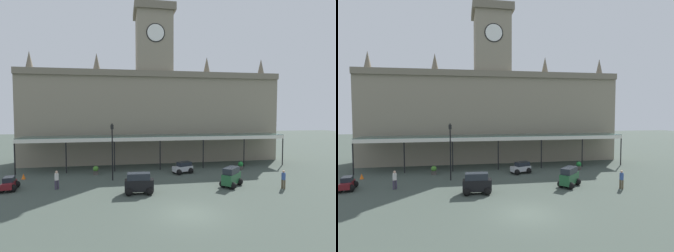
% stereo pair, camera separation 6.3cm
% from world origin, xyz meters
% --- Properties ---
extents(ground_plane, '(140.00, 140.00, 0.00)m').
position_xyz_m(ground_plane, '(0.00, 0.00, 0.00)').
color(ground_plane, '#3E4941').
extents(station_building, '(34.64, 6.00, 21.30)m').
position_xyz_m(station_building, '(-0.00, 20.31, 7.06)').
color(station_building, gray).
rests_on(station_building, ground).
extents(entrance_canopy, '(32.09, 3.26, 3.97)m').
position_xyz_m(entrance_canopy, '(0.00, 15.08, 3.82)').
color(entrance_canopy, '#38564C').
rests_on(entrance_canopy, ground).
extents(car_silver_estate, '(2.42, 2.01, 1.27)m').
position_xyz_m(car_silver_estate, '(2.25, 11.50, 0.56)').
color(car_silver_estate, '#B2B5BA').
rests_on(car_silver_estate, ground).
extents(car_black_van, '(2.44, 1.67, 1.77)m').
position_xyz_m(car_black_van, '(-3.03, 4.94, 0.81)').
color(car_black_van, black).
rests_on(car_black_van, ground).
extents(car_maroon_sedan, '(1.71, 2.16, 1.19)m').
position_xyz_m(car_maroon_sedan, '(-14.24, 7.84, 0.50)').
color(car_maroon_sedan, maroon).
rests_on(car_maroon_sedan, ground).
extents(car_green_van, '(2.52, 2.51, 1.77)m').
position_xyz_m(car_green_van, '(5.52, 5.77, 0.81)').
color(car_green_van, '#1E512D').
rests_on(car_green_van, ground).
extents(pedestrian_near_entrance, '(0.34, 0.34, 1.67)m').
position_xyz_m(pedestrian_near_entrance, '(-10.18, 7.48, 0.91)').
color(pedestrian_near_entrance, '#3F384C').
rests_on(pedestrian_near_entrance, ground).
extents(pedestrian_beside_cars, '(0.34, 0.37, 1.67)m').
position_xyz_m(pedestrian_beside_cars, '(9.81, 4.23, 0.91)').
color(pedestrian_beside_cars, brown).
rests_on(pedestrian_beside_cars, ground).
extents(victorian_lamppost, '(0.30, 0.30, 5.74)m').
position_xyz_m(victorian_lamppost, '(-5.40, 9.77, 3.51)').
color(victorian_lamppost, black).
rests_on(victorian_lamppost, ground).
extents(traffic_cone, '(0.40, 0.40, 0.56)m').
position_xyz_m(traffic_cone, '(-14.42, 11.77, 0.28)').
color(traffic_cone, orange).
rests_on(traffic_cone, ground).
extents(planter_by_canopy, '(0.60, 0.60, 0.96)m').
position_xyz_m(planter_by_canopy, '(9.48, 12.23, 0.49)').
color(planter_by_canopy, '#47423D').
rests_on(planter_by_canopy, ground).
extents(planter_forecourt_centre, '(0.60, 0.60, 0.96)m').
position_xyz_m(planter_forecourt_centre, '(-7.32, 12.51, 0.49)').
color(planter_forecourt_centre, '#47423D').
rests_on(planter_forecourt_centre, ground).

